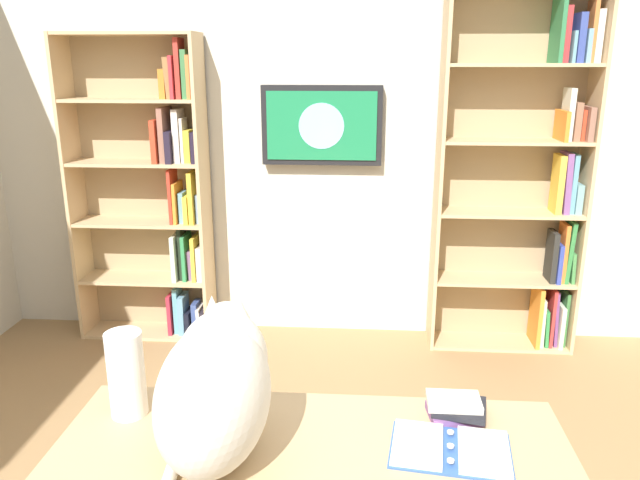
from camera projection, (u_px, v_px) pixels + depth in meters
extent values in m
cube|color=beige|center=(323.00, 135.00, 3.94)|extent=(4.52, 0.06, 2.70)
cube|color=tan|center=(585.00, 178.00, 3.71)|extent=(0.02, 0.28, 2.24)
cube|color=tan|center=(439.00, 177.00, 3.77)|extent=(0.02, 0.28, 2.24)
cube|color=tan|center=(507.00, 174.00, 3.87)|extent=(0.91, 0.01, 2.24)
cube|color=tan|center=(496.00, 342.00, 4.05)|extent=(0.86, 0.27, 0.02)
cube|color=tan|center=(502.00, 279.00, 3.93)|extent=(0.86, 0.27, 0.02)
cube|color=tan|center=(508.00, 213.00, 3.80)|extent=(0.86, 0.27, 0.02)
cube|color=tan|center=(515.00, 141.00, 3.68)|extent=(0.86, 0.27, 0.02)
cube|color=tan|center=(522.00, 65.00, 3.55)|extent=(0.86, 0.27, 0.02)
cube|color=#3A753C|center=(563.00, 317.00, 3.97)|extent=(0.02, 0.16, 0.37)
cube|color=beige|center=(558.00, 324.00, 3.97)|extent=(0.03, 0.20, 0.28)
cube|color=#72407B|center=(554.00, 316.00, 3.96)|extent=(0.04, 0.14, 0.38)
cube|color=#B53332|center=(550.00, 315.00, 3.97)|extent=(0.02, 0.18, 0.39)
cube|color=#2E8643|center=(544.00, 325.00, 4.00)|extent=(0.03, 0.19, 0.25)
cube|color=beige|center=(540.00, 320.00, 3.98)|extent=(0.03, 0.18, 0.32)
cube|color=orange|center=(536.00, 314.00, 3.97)|extent=(0.03, 0.23, 0.40)
cube|color=#418546|center=(570.00, 266.00, 3.85)|extent=(0.03, 0.16, 0.20)
cube|color=#317D3D|center=(567.00, 250.00, 3.83)|extent=(0.04, 0.17, 0.40)
cube|color=orange|center=(562.00, 252.00, 3.83)|extent=(0.02, 0.15, 0.38)
cube|color=#30419E|center=(555.00, 260.00, 3.88)|extent=(0.03, 0.24, 0.25)
cube|color=#272724|center=(551.00, 256.00, 3.84)|extent=(0.03, 0.17, 0.32)
cube|color=#6F9EA2|center=(577.00, 198.00, 3.74)|extent=(0.04, 0.14, 0.18)
cube|color=#5C9AAF|center=(571.00, 183.00, 3.72)|extent=(0.03, 0.14, 0.36)
cube|color=#794C8A|center=(565.00, 182.00, 3.72)|extent=(0.05, 0.17, 0.37)
cube|color=yellow|center=(557.00, 184.00, 3.72)|extent=(0.04, 0.16, 0.36)
cube|color=#8D614E|center=(586.00, 124.00, 3.61)|extent=(0.03, 0.21, 0.20)
cube|color=#C23E23|center=(581.00, 125.00, 3.61)|extent=(0.02, 0.13, 0.18)
cube|color=#8D6149|center=(574.00, 121.00, 3.63)|extent=(0.04, 0.19, 0.22)
cube|color=silver|center=(568.00, 114.00, 3.61)|extent=(0.03, 0.16, 0.31)
cube|color=orange|center=(562.00, 125.00, 3.62)|extent=(0.02, 0.24, 0.18)
cube|color=silver|center=(596.00, 37.00, 3.48)|extent=(0.04, 0.15, 0.29)
cube|color=orange|center=(591.00, 32.00, 3.47)|extent=(0.02, 0.14, 0.35)
cube|color=#6D98B2|center=(584.00, 46.00, 3.49)|extent=(0.03, 0.20, 0.19)
cube|color=#354796|center=(576.00, 38.00, 3.49)|extent=(0.04, 0.23, 0.27)
cube|color=#6096A6|center=(569.00, 47.00, 3.50)|extent=(0.02, 0.24, 0.18)
cube|color=#B42F32|center=(563.00, 35.00, 3.49)|extent=(0.03, 0.20, 0.31)
cube|color=#2F7847|center=(558.00, 28.00, 3.48)|extent=(0.02, 0.23, 0.39)
cube|color=tan|center=(204.00, 194.00, 3.91)|extent=(0.02, 0.28, 1.98)
cube|color=tan|center=(75.00, 192.00, 3.97)|extent=(0.02, 0.28, 1.98)
cube|color=tan|center=(147.00, 189.00, 4.07)|extent=(0.88, 0.01, 1.98)
cube|color=tan|center=(151.00, 331.00, 4.22)|extent=(0.84, 0.27, 0.02)
cube|color=tan|center=(147.00, 278.00, 4.11)|extent=(0.84, 0.27, 0.02)
cube|color=tan|center=(142.00, 222.00, 3.99)|extent=(0.84, 0.27, 0.02)
cube|color=tan|center=(137.00, 163.00, 3.88)|extent=(0.84, 0.27, 0.02)
cube|color=tan|center=(131.00, 100.00, 3.77)|extent=(0.84, 0.27, 0.02)
cube|color=tan|center=(126.00, 34.00, 3.66)|extent=(0.84, 0.27, 0.02)
cube|color=#29242D|center=(206.00, 320.00, 4.16)|extent=(0.03, 0.24, 0.18)
cube|color=silver|center=(201.00, 319.00, 4.15)|extent=(0.03, 0.16, 0.19)
cube|color=#384D8A|center=(197.00, 317.00, 4.16)|extent=(0.04, 0.13, 0.22)
cube|color=black|center=(190.00, 321.00, 4.16)|extent=(0.03, 0.17, 0.16)
cube|color=#6093B0|center=(184.00, 313.00, 4.15)|extent=(0.04, 0.15, 0.27)
cube|color=#5D9FB0|center=(178.00, 309.00, 4.16)|extent=(0.03, 0.14, 0.32)
cube|color=#B22739|center=(172.00, 312.00, 4.16)|extent=(0.03, 0.17, 0.28)
cube|color=beige|center=(202.00, 262.00, 4.04)|extent=(0.04, 0.17, 0.23)
cube|color=gold|center=(197.00, 257.00, 4.04)|extent=(0.03, 0.21, 0.30)
cube|color=slate|center=(192.00, 263.00, 4.06)|extent=(0.04, 0.14, 0.20)
cube|color=#30864C|center=(187.00, 256.00, 4.04)|extent=(0.02, 0.19, 0.30)
cube|color=black|center=(182.00, 253.00, 4.03)|extent=(0.03, 0.13, 0.35)
cube|color=silver|center=(177.00, 256.00, 4.05)|extent=(0.03, 0.22, 0.31)
cube|color=#708EAF|center=(200.00, 208.00, 3.94)|extent=(0.03, 0.14, 0.19)
cube|color=yellow|center=(194.00, 197.00, 3.91)|extent=(0.03, 0.19, 0.33)
cube|color=gold|center=(190.00, 208.00, 3.95)|extent=(0.03, 0.24, 0.18)
cube|color=#6597AA|center=(184.00, 206.00, 3.95)|extent=(0.03, 0.14, 0.20)
cube|color=orange|center=(178.00, 202.00, 3.93)|extent=(0.02, 0.19, 0.26)
cube|color=#B73323|center=(173.00, 195.00, 3.91)|extent=(0.02, 0.17, 0.35)
cube|color=black|center=(197.00, 147.00, 3.83)|extent=(0.03, 0.20, 0.19)
cube|color=gold|center=(189.00, 146.00, 3.82)|extent=(0.04, 0.13, 0.20)
cube|color=beige|center=(184.00, 140.00, 3.82)|extent=(0.02, 0.12, 0.28)
cube|color=beige|center=(179.00, 135.00, 3.82)|extent=(0.04, 0.16, 0.33)
cube|color=black|center=(172.00, 146.00, 3.83)|extent=(0.04, 0.22, 0.20)
cube|color=#91604E|center=(166.00, 134.00, 3.83)|extent=(0.03, 0.21, 0.34)
cube|color=#C03B22|center=(158.00, 141.00, 3.82)|extent=(0.03, 0.22, 0.27)
cube|color=orange|center=(192.00, 77.00, 3.69)|extent=(0.02, 0.21, 0.26)
cube|color=#3A7743|center=(187.00, 74.00, 3.69)|extent=(0.03, 0.14, 0.29)
cube|color=#B4332A|center=(180.00, 69.00, 3.68)|extent=(0.03, 0.14, 0.36)
cube|color=#BD2E35|center=(175.00, 77.00, 3.70)|extent=(0.02, 0.19, 0.26)
cube|color=olive|center=(170.00, 78.00, 3.70)|extent=(0.05, 0.12, 0.25)
cube|color=orange|center=(164.00, 84.00, 3.72)|extent=(0.04, 0.13, 0.18)
cube|color=black|center=(322.00, 125.00, 3.84)|extent=(0.76, 0.06, 0.50)
cube|color=#1E7F4C|center=(322.00, 126.00, 3.81)|extent=(0.69, 0.01, 0.43)
cylinder|color=#8CCCEA|center=(322.00, 126.00, 3.80)|extent=(0.29, 0.00, 0.29)
cube|color=tan|center=(311.00, 456.00, 1.69)|extent=(1.46, 0.61, 0.03)
ellipsoid|color=silver|center=(214.00, 396.00, 1.61)|extent=(0.29, 0.49, 0.38)
ellipsoid|color=silver|center=(223.00, 360.00, 1.70)|extent=(0.25, 0.27, 0.28)
sphere|color=silver|center=(227.00, 326.00, 1.74)|extent=(0.14, 0.14, 0.14)
cone|color=silver|center=(239.00, 309.00, 1.72)|extent=(0.06, 0.06, 0.08)
cone|color=silver|center=(212.00, 308.00, 1.72)|extent=(0.06, 0.06, 0.08)
cone|color=beige|center=(239.00, 312.00, 1.71)|extent=(0.03, 0.03, 0.05)
cone|color=beige|center=(212.00, 311.00, 1.72)|extent=(0.03, 0.03, 0.05)
cube|color=#335999|center=(484.00, 455.00, 1.67)|extent=(0.18, 0.24, 0.01)
cube|color=#335999|center=(417.00, 447.00, 1.70)|extent=(0.18, 0.24, 0.01)
cube|color=#335999|center=(450.00, 451.00, 1.68)|extent=(0.06, 0.22, 0.01)
cube|color=white|center=(484.00, 452.00, 1.66)|extent=(0.16, 0.22, 0.01)
cube|color=white|center=(418.00, 444.00, 1.70)|extent=(0.16, 0.22, 0.01)
cylinder|color=silver|center=(451.00, 461.00, 1.62)|extent=(0.02, 0.02, 0.01)
cylinder|color=silver|center=(451.00, 446.00, 1.68)|extent=(0.02, 0.02, 0.01)
cylinder|color=silver|center=(450.00, 432.00, 1.74)|extent=(0.02, 0.02, 0.01)
cylinder|color=white|center=(126.00, 374.00, 1.83)|extent=(0.11, 0.11, 0.27)
cube|color=#7A4C84|center=(454.00, 413.00, 1.84)|extent=(0.17, 0.13, 0.02)
cube|color=black|center=(459.00, 407.00, 1.84)|extent=(0.18, 0.17, 0.02)
cube|color=beige|center=(454.00, 401.00, 1.83)|extent=(0.16, 0.11, 0.02)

